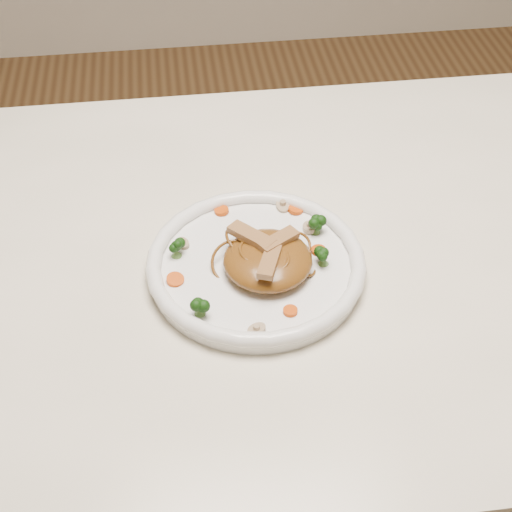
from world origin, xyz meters
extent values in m
cube|color=white|center=(0.00, 0.00, 0.73)|extent=(1.20, 0.80, 0.04)
cylinder|color=brown|center=(0.54, 0.34, 0.35)|extent=(0.06, 0.06, 0.71)
cylinder|color=white|center=(-0.04, -0.04, 0.76)|extent=(0.34, 0.34, 0.02)
ellipsoid|color=brown|center=(-0.03, -0.06, 0.78)|extent=(0.15, 0.15, 0.04)
cube|color=#A0704B|center=(-0.01, -0.04, 0.80)|extent=(0.06, 0.05, 0.01)
cube|color=#A0704B|center=(-0.05, -0.03, 0.80)|extent=(0.06, 0.06, 0.01)
cube|color=#A0704B|center=(-0.03, -0.08, 0.80)|extent=(0.04, 0.06, 0.01)
cylinder|color=#E04508|center=(0.03, 0.05, 0.77)|extent=(0.02, 0.02, 0.00)
cylinder|color=#E04508|center=(-0.15, -0.06, 0.77)|extent=(0.02, 0.02, 0.00)
cylinder|color=#E04508|center=(0.04, -0.03, 0.77)|extent=(0.02, 0.02, 0.00)
cylinder|color=#E04508|center=(-0.08, 0.06, 0.77)|extent=(0.02, 0.02, 0.00)
cylinder|color=#E04508|center=(-0.01, -0.13, 0.77)|extent=(0.02, 0.02, 0.00)
cylinder|color=tan|center=(-0.06, -0.16, 0.77)|extent=(0.03, 0.03, 0.01)
cylinder|color=tan|center=(0.04, 0.01, 0.77)|extent=(0.03, 0.03, 0.01)
cylinder|color=tan|center=(-0.13, 0.00, 0.77)|extent=(0.03, 0.03, 0.01)
cylinder|color=tan|center=(0.01, 0.06, 0.77)|extent=(0.03, 0.03, 0.01)
camera|label=1|loc=(-0.13, -0.72, 1.43)|focal=52.40mm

